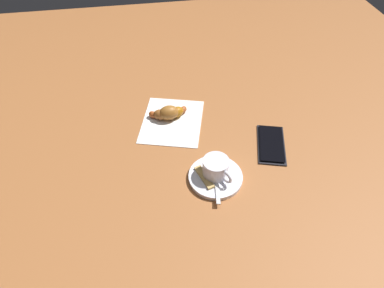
{
  "coord_description": "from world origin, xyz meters",
  "views": [
    {
      "loc": [
        0.55,
        -0.1,
        0.62
      ],
      "look_at": [
        -0.01,
        -0.01,
        0.01
      ],
      "focal_mm": 30.74,
      "sensor_mm": 36.0,
      "label": 1
    }
  ],
  "objects": [
    {
      "name": "ground_plane",
      "position": [
        0.0,
        0.0,
        0.0
      ],
      "size": [
        1.8,
        1.8,
        0.0
      ],
      "primitive_type": "plane",
      "color": "#9D5D31"
    },
    {
      "name": "napkin",
      "position": [
        -0.12,
        -0.05,
        0.0
      ],
      "size": [
        0.23,
        0.21,
        0.0
      ],
      "primitive_type": "cube",
      "rotation": [
        0.0,
        0.0,
        -0.27
      ],
      "color": "white",
      "rests_on": "ground"
    },
    {
      "name": "cell_phone",
      "position": [
        0.01,
        0.19,
        0.0
      ],
      "size": [
        0.15,
        0.1,
        0.01
      ],
      "color": "black",
      "rests_on": "ground"
    },
    {
      "name": "sugar_packet",
      "position": [
        0.1,
        0.0,
        0.01
      ],
      "size": [
        0.07,
        0.04,
        0.01
      ],
      "primitive_type": "cube",
      "rotation": [
        0.0,
        0.0,
        6.59
      ],
      "color": "tan",
      "rests_on": "saucer"
    },
    {
      "name": "teaspoon",
      "position": [
        0.09,
        0.03,
        0.01
      ],
      "size": [
        0.12,
        0.03,
        0.01
      ],
      "color": "silver",
      "rests_on": "saucer"
    },
    {
      "name": "croissant",
      "position": [
        -0.14,
        -0.06,
        0.02
      ],
      "size": [
        0.06,
        0.12,
        0.04
      ],
      "color": "#A64A1F",
      "rests_on": "napkin"
    },
    {
      "name": "espresso_cup",
      "position": [
        0.09,
        0.03,
        0.03
      ],
      "size": [
        0.08,
        0.06,
        0.05
      ],
      "color": "silver",
      "rests_on": "saucer"
    },
    {
      "name": "saucer",
      "position": [
        0.09,
        0.03,
        0.01
      ],
      "size": [
        0.13,
        0.13,
        0.01
      ],
      "primitive_type": "cylinder",
      "color": "silver",
      "rests_on": "ground"
    }
  ]
}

